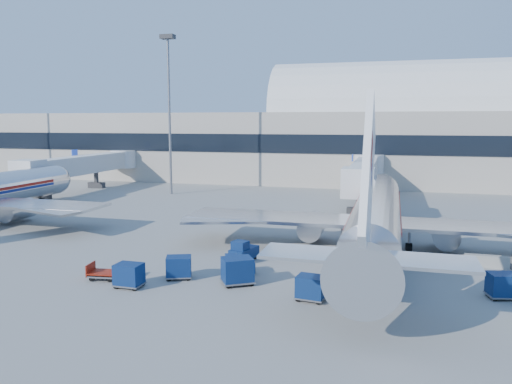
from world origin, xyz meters
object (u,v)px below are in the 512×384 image
(mast_west, at_px, (169,91))
(cart_solo_far, at_px, (503,285))
(jetbridge_near, at_px, (365,172))
(cart_train_c, at_px, (129,275))
(cart_train_a, at_px, (237,270))
(cart_solo_near, at_px, (311,287))
(cart_train_b, at_px, (179,267))
(airliner_main, at_px, (376,216))
(tug_left, at_px, (243,251))
(tug_right, at_px, (374,277))
(jetbridge_mid, at_px, (87,165))
(tug_lead, at_px, (237,265))
(cart_open_red, at_px, (105,274))
(barrier_near, at_px, (487,261))

(mast_west, xyz_separation_m, cart_solo_far, (37.78, -34.70, -13.97))
(jetbridge_near, bearing_deg, cart_solo_far, -74.00)
(cart_train_c, distance_m, cart_solo_far, 22.97)
(cart_train_a, relative_size, cart_solo_near, 1.37)
(jetbridge_near, bearing_deg, cart_train_b, -105.19)
(airliner_main, xyz_separation_m, tug_left, (-9.55, -5.60, -2.18))
(airliner_main, relative_size, tug_right, 15.23)
(jetbridge_mid, bearing_deg, cart_solo_near, -43.39)
(cart_train_a, distance_m, cart_solo_near, 5.31)
(jetbridge_mid, relative_size, tug_lead, 11.27)
(mast_west, distance_m, cart_train_c, 43.99)
(jetbridge_mid, xyz_separation_m, cart_solo_far, (52.18, -35.51, -3.11))
(jetbridge_near, height_order, cart_train_c, jetbridge_near)
(cart_solo_near, distance_m, cart_open_red, 14.00)
(tug_right, height_order, cart_train_b, cart_train_b)
(airliner_main, xyz_separation_m, cart_solo_far, (7.78, -9.21, -2.11))
(cart_solo_far, height_order, cart_open_red, cart_solo_far)
(tug_lead, bearing_deg, cart_train_b, -177.05)
(cart_train_b, distance_m, cart_train_c, 3.41)
(barrier_near, height_order, cart_open_red, barrier_near)
(mast_west, xyz_separation_m, cart_train_b, (17.51, -36.36, -13.98))
(mast_west, relative_size, barrier_near, 7.53)
(airliner_main, bearing_deg, tug_left, -149.61)
(jetbridge_mid, bearing_deg, tug_left, -42.48)
(jetbridge_near, relative_size, tug_lead, 11.27)
(jetbridge_mid, relative_size, barrier_near, 9.17)
(jetbridge_near, height_order, tug_lead, jetbridge_near)
(airliner_main, bearing_deg, cart_solo_far, -49.81)
(jetbridge_near, distance_m, tug_left, 32.85)
(airliner_main, xyz_separation_m, cart_open_red, (-17.24, -12.35, -2.55))
(tug_right, bearing_deg, mast_west, 167.30)
(airliner_main, bearing_deg, jetbridge_mid, 149.36)
(cart_train_a, distance_m, cart_train_c, 6.93)
(cart_solo_near, bearing_deg, tug_left, 139.45)
(airliner_main, xyz_separation_m, barrier_near, (8.00, -2.51, -2.48))
(cart_solo_near, bearing_deg, barrier_near, 49.37)
(cart_train_b, bearing_deg, tug_lead, 7.41)
(mast_west, height_order, cart_train_a, mast_west)
(tug_lead, bearing_deg, mast_west, 96.14)
(mast_west, relative_size, cart_solo_near, 12.28)
(barrier_near, relative_size, cart_solo_near, 1.63)
(tug_lead, height_order, tug_right, tug_right)
(mast_west, bearing_deg, cart_train_c, -68.65)
(barrier_near, bearing_deg, cart_train_c, -154.55)
(cart_solo_far, bearing_deg, jetbridge_near, 92.66)
(jetbridge_near, height_order, mast_west, mast_west)
(cart_train_a, bearing_deg, cart_train_c, 167.71)
(tug_right, bearing_deg, cart_open_red, -133.46)
(airliner_main, distance_m, cart_solo_near, 13.19)
(mast_west, xyz_separation_m, cart_open_red, (12.76, -37.85, -14.41))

